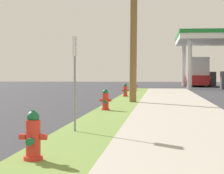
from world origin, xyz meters
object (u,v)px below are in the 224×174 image
object	(u,v)px
fire_hydrant_second	(106,101)
truck_tan_at_forecourt	(198,78)
fire_hydrant_fourth	(135,86)
street_sign_post	(75,63)
fire_hydrant_third	(125,91)
fire_hydrant_nearest	(33,138)
truck_red_on_apron	(198,73)

from	to	relation	value
fire_hydrant_second	truck_tan_at_forecourt	size ratio (longest dim) A/B	0.14
fire_hydrant_fourth	street_sign_post	world-z (taller)	street_sign_post
fire_hydrant_third	street_sign_post	bearing A→B (deg)	-89.94
truck_tan_at_forecourt	fire_hydrant_nearest	bearing A→B (deg)	-97.35
truck_tan_at_forecourt	fire_hydrant_fourth	bearing A→B (deg)	-108.00
street_sign_post	truck_red_on_apron	world-z (taller)	truck_red_on_apron
fire_hydrant_nearest	street_sign_post	world-z (taller)	street_sign_post
street_sign_post	truck_red_on_apron	distance (m)	42.32
street_sign_post	fire_hydrant_second	bearing A→B (deg)	90.07
truck_red_on_apron	truck_tan_at_forecourt	bearing A→B (deg)	85.38
truck_tan_at_forecourt	truck_red_on_apron	bearing A→B (deg)	-94.62
fire_hydrant_nearest	fire_hydrant_third	size ratio (longest dim) A/B	1.00
fire_hydrant_third	fire_hydrant_fourth	xyz separation A→B (m)	(0.07, 9.39, 0.00)
fire_hydrant_second	fire_hydrant_third	distance (m)	10.03
street_sign_post	fire_hydrant_fourth	bearing A→B (deg)	89.88
fire_hydrant_nearest	fire_hydrant_third	distance (m)	19.85
fire_hydrant_nearest	truck_red_on_apron	bearing A→B (deg)	82.48
fire_hydrant_nearest	truck_tan_at_forecourt	distance (m)	48.68
fire_hydrant_fourth	fire_hydrant_nearest	bearing A→B (deg)	-90.08
fire_hydrant_third	street_sign_post	distance (m)	16.27
fire_hydrant_nearest	fire_hydrant_second	xyz separation A→B (m)	(-0.02, 9.82, 0.00)
street_sign_post	truck_tan_at_forecourt	world-z (taller)	street_sign_post
fire_hydrant_nearest	fire_hydrant_third	xyz separation A→B (m)	(-0.03, 19.85, 0.00)
fire_hydrant_fourth	truck_red_on_apron	distance (m)	17.36
fire_hydrant_second	fire_hydrant_fourth	bearing A→B (deg)	89.82
fire_hydrant_fourth	street_sign_post	bearing A→B (deg)	-90.12
street_sign_post	truck_red_on_apron	size ratio (longest dim) A/B	0.33
fire_hydrant_third	fire_hydrant_nearest	bearing A→B (deg)	-89.92
fire_hydrant_fourth	truck_tan_at_forecourt	bearing A→B (deg)	72.00
fire_hydrant_third	truck_tan_at_forecourt	bearing A→B (deg)	77.59
fire_hydrant_nearest	fire_hydrant_fourth	size ratio (longest dim) A/B	1.00
street_sign_post	truck_red_on_apron	xyz separation A→B (m)	(6.02, 41.89, -0.15)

